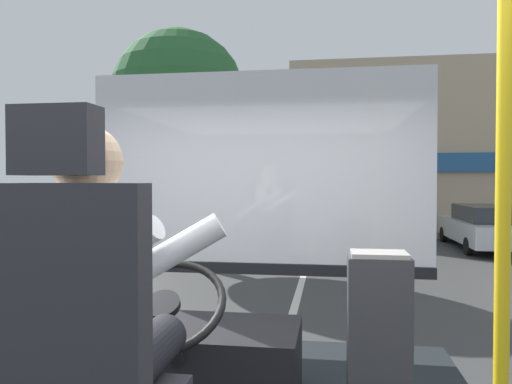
{
  "coord_description": "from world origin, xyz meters",
  "views": [
    {
      "loc": [
        0.52,
        -1.93,
        1.9
      ],
      "look_at": [
        0.16,
        0.47,
        1.84
      ],
      "focal_mm": 34.6,
      "sensor_mm": 36.0,
      "label": 1
    }
  ],
  "objects_px": {
    "bus_driver": "(98,300)",
    "parked_car_red": "(440,211)",
    "steering_console": "(192,361)",
    "handrail_pole": "(503,190)",
    "fare_box": "(378,342)",
    "driver_seat": "(79,382)",
    "parked_car_silver": "(491,226)"
  },
  "relations": [
    {
      "from": "steering_console",
      "to": "parked_car_red",
      "type": "xyz_separation_m",
      "value": [
        4.73,
        16.65,
        -0.21
      ]
    },
    {
      "from": "fare_box",
      "to": "bus_driver",
      "type": "bearing_deg",
      "value": -136.35
    },
    {
      "from": "handrail_pole",
      "to": "parked_car_silver",
      "type": "height_order",
      "value": "handrail_pole"
    },
    {
      "from": "fare_box",
      "to": "driver_seat",
      "type": "bearing_deg",
      "value": -132.66
    },
    {
      "from": "steering_console",
      "to": "handrail_pole",
      "type": "xyz_separation_m",
      "value": [
        1.21,
        -0.91,
        0.91
      ]
    },
    {
      "from": "driver_seat",
      "to": "steering_console",
      "type": "xyz_separation_m",
      "value": [
        0.0,
        1.15,
        -0.36
      ]
    },
    {
      "from": "steering_console",
      "to": "parked_car_silver",
      "type": "relative_size",
      "value": 0.25
    },
    {
      "from": "bus_driver",
      "to": "steering_console",
      "type": "bearing_deg",
      "value": 90.0
    },
    {
      "from": "bus_driver",
      "to": "parked_car_red",
      "type": "relative_size",
      "value": 0.2
    },
    {
      "from": "driver_seat",
      "to": "parked_car_red",
      "type": "relative_size",
      "value": 0.33
    },
    {
      "from": "parked_car_silver",
      "to": "parked_car_red",
      "type": "relative_size",
      "value": 1.08
    },
    {
      "from": "driver_seat",
      "to": "bus_driver",
      "type": "xyz_separation_m",
      "value": [
        0.0,
        0.12,
        0.2
      ]
    },
    {
      "from": "handrail_pole",
      "to": "fare_box",
      "type": "distance_m",
      "value": 1.08
    },
    {
      "from": "steering_console",
      "to": "handrail_pole",
      "type": "relative_size",
      "value": 0.49
    },
    {
      "from": "driver_seat",
      "to": "parked_car_silver",
      "type": "height_order",
      "value": "driver_seat"
    },
    {
      "from": "driver_seat",
      "to": "fare_box",
      "type": "bearing_deg",
      "value": 47.34
    },
    {
      "from": "fare_box",
      "to": "parked_car_red",
      "type": "xyz_separation_m",
      "value": [
        3.8,
        16.8,
        -0.4
      ]
    },
    {
      "from": "handrail_pole",
      "to": "parked_car_red",
      "type": "relative_size",
      "value": 0.55
    },
    {
      "from": "steering_console",
      "to": "parked_car_silver",
      "type": "bearing_deg",
      "value": 66.93
    },
    {
      "from": "steering_console",
      "to": "parked_car_silver",
      "type": "height_order",
      "value": "steering_console"
    },
    {
      "from": "parked_car_red",
      "to": "parked_car_silver",
      "type": "bearing_deg",
      "value": -85.8
    },
    {
      "from": "driver_seat",
      "to": "parked_car_silver",
      "type": "distance_m",
      "value": 14.03
    },
    {
      "from": "handrail_pole",
      "to": "parked_car_silver",
      "type": "xyz_separation_m",
      "value": [
        3.87,
        12.82,
        -1.25
      ]
    },
    {
      "from": "fare_box",
      "to": "parked_car_silver",
      "type": "xyz_separation_m",
      "value": [
        4.15,
        12.06,
        -0.54
      ]
    },
    {
      "from": "parked_car_silver",
      "to": "parked_car_red",
      "type": "xyz_separation_m",
      "value": [
        -0.35,
        4.74,
        0.13
      ]
    },
    {
      "from": "bus_driver",
      "to": "fare_box",
      "type": "xyz_separation_m",
      "value": [
        0.92,
        0.88,
        -0.37
      ]
    },
    {
      "from": "bus_driver",
      "to": "steering_console",
      "type": "distance_m",
      "value": 1.17
    },
    {
      "from": "bus_driver",
      "to": "parked_car_red",
      "type": "distance_m",
      "value": 18.32
    },
    {
      "from": "bus_driver",
      "to": "parked_car_red",
      "type": "xyz_separation_m",
      "value": [
        4.73,
        17.68,
        -0.78
      ]
    },
    {
      "from": "fare_box",
      "to": "parked_car_red",
      "type": "bearing_deg",
      "value": 77.24
    },
    {
      "from": "parked_car_silver",
      "to": "parked_car_red",
      "type": "height_order",
      "value": "parked_car_red"
    },
    {
      "from": "steering_console",
      "to": "fare_box",
      "type": "relative_size",
      "value": 1.33
    }
  ]
}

